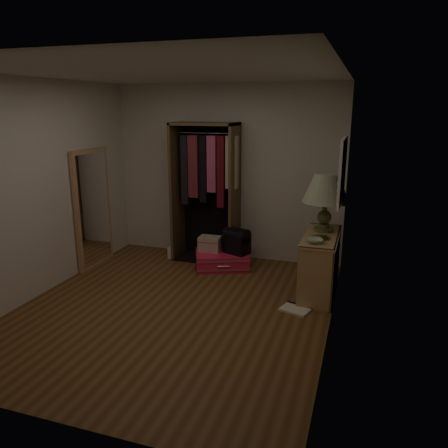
{
  "coord_description": "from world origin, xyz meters",
  "views": [
    {
      "loc": [
        1.99,
        -4.22,
        2.27
      ],
      "look_at": [
        0.3,
        0.95,
        0.8
      ],
      "focal_mm": 35.0,
      "sensor_mm": 36.0,
      "label": 1
    }
  ],
  "objects_px": {
    "floor_mirror": "(93,208)",
    "train_case": "(210,244)",
    "open_wardrobe": "(207,180)",
    "black_bag": "(237,240)",
    "table_lamp": "(326,190)",
    "console_bookshelf": "(320,262)",
    "pink_suitcase": "(222,260)",
    "white_jug": "(171,253)"
  },
  "relations": [
    {
      "from": "pink_suitcase",
      "to": "console_bookshelf",
      "type": "bearing_deg",
      "value": -38.86
    },
    {
      "from": "floor_mirror",
      "to": "train_case",
      "type": "height_order",
      "value": "floor_mirror"
    },
    {
      "from": "pink_suitcase",
      "to": "floor_mirror",
      "type": "bearing_deg",
      "value": 170.95
    },
    {
      "from": "open_wardrobe",
      "to": "white_jug",
      "type": "relative_size",
      "value": 10.43
    },
    {
      "from": "open_wardrobe",
      "to": "floor_mirror",
      "type": "height_order",
      "value": "open_wardrobe"
    },
    {
      "from": "black_bag",
      "to": "table_lamp",
      "type": "height_order",
      "value": "table_lamp"
    },
    {
      "from": "console_bookshelf",
      "to": "floor_mirror",
      "type": "distance_m",
      "value": 3.27
    },
    {
      "from": "floor_mirror",
      "to": "black_bag",
      "type": "height_order",
      "value": "floor_mirror"
    },
    {
      "from": "console_bookshelf",
      "to": "floor_mirror",
      "type": "xyz_separation_m",
      "value": [
        -3.24,
        -0.04,
        0.46
      ]
    },
    {
      "from": "table_lamp",
      "to": "white_jug",
      "type": "xyz_separation_m",
      "value": [
        -2.31,
        0.4,
        -1.2
      ]
    },
    {
      "from": "console_bookshelf",
      "to": "train_case",
      "type": "relative_size",
      "value": 3.48
    },
    {
      "from": "floor_mirror",
      "to": "table_lamp",
      "type": "bearing_deg",
      "value": 3.56
    },
    {
      "from": "table_lamp",
      "to": "console_bookshelf",
      "type": "bearing_deg",
      "value": -91.5
    },
    {
      "from": "open_wardrobe",
      "to": "pink_suitcase",
      "type": "relative_size",
      "value": 2.23
    },
    {
      "from": "floor_mirror",
      "to": "train_case",
      "type": "relative_size",
      "value": 5.28
    },
    {
      "from": "floor_mirror",
      "to": "black_bag",
      "type": "xyz_separation_m",
      "value": [
        2.02,
        0.48,
        -0.42
      ]
    },
    {
      "from": "console_bookshelf",
      "to": "train_case",
      "type": "distance_m",
      "value": 1.67
    },
    {
      "from": "pink_suitcase",
      "to": "train_case",
      "type": "xyz_separation_m",
      "value": [
        -0.19,
        0.01,
        0.23
      ]
    },
    {
      "from": "console_bookshelf",
      "to": "train_case",
      "type": "height_order",
      "value": "console_bookshelf"
    },
    {
      "from": "floor_mirror",
      "to": "table_lamp",
      "type": "height_order",
      "value": "floor_mirror"
    },
    {
      "from": "open_wardrobe",
      "to": "table_lamp",
      "type": "xyz_separation_m",
      "value": [
        1.77,
        -0.57,
        0.06
      ]
    },
    {
      "from": "pink_suitcase",
      "to": "table_lamp",
      "type": "distance_m",
      "value": 1.86
    },
    {
      "from": "open_wardrobe",
      "to": "white_jug",
      "type": "bearing_deg",
      "value": -162.57
    },
    {
      "from": "floor_mirror",
      "to": "pink_suitcase",
      "type": "distance_m",
      "value": 2.0
    },
    {
      "from": "floor_mirror",
      "to": "open_wardrobe",
      "type": "bearing_deg",
      "value": 27.58
    },
    {
      "from": "pink_suitcase",
      "to": "table_lamp",
      "type": "xyz_separation_m",
      "value": [
        1.44,
        -0.25,
        1.16
      ]
    },
    {
      "from": "pink_suitcase",
      "to": "table_lamp",
      "type": "relative_size",
      "value": 1.27
    },
    {
      "from": "floor_mirror",
      "to": "black_bag",
      "type": "distance_m",
      "value": 2.12
    },
    {
      "from": "floor_mirror",
      "to": "train_case",
      "type": "distance_m",
      "value": 1.76
    },
    {
      "from": "open_wardrobe",
      "to": "white_jug",
      "type": "distance_m",
      "value": 1.27
    },
    {
      "from": "console_bookshelf",
      "to": "open_wardrobe",
      "type": "bearing_deg",
      "value": 157.55
    },
    {
      "from": "floor_mirror",
      "to": "pink_suitcase",
      "type": "relative_size",
      "value": 1.85
    },
    {
      "from": "black_bag",
      "to": "pink_suitcase",
      "type": "bearing_deg",
      "value": -149.65
    },
    {
      "from": "train_case",
      "to": "white_jug",
      "type": "distance_m",
      "value": 0.75
    },
    {
      "from": "floor_mirror",
      "to": "train_case",
      "type": "xyz_separation_m",
      "value": [
        1.62,
        0.46,
        -0.51
      ]
    },
    {
      "from": "pink_suitcase",
      "to": "open_wardrobe",
      "type": "bearing_deg",
      "value": 112.89
    },
    {
      "from": "black_bag",
      "to": "floor_mirror",
      "type": "bearing_deg",
      "value": -145.04
    },
    {
      "from": "train_case",
      "to": "black_bag",
      "type": "distance_m",
      "value": 0.41
    },
    {
      "from": "open_wardrobe",
      "to": "black_bag",
      "type": "relative_size",
      "value": 5.01
    },
    {
      "from": "pink_suitcase",
      "to": "black_bag",
      "type": "bearing_deg",
      "value": -14.19
    },
    {
      "from": "console_bookshelf",
      "to": "open_wardrobe",
      "type": "relative_size",
      "value": 0.55
    },
    {
      "from": "pink_suitcase",
      "to": "white_jug",
      "type": "xyz_separation_m",
      "value": [
        -0.88,
        0.15,
        -0.03
      ]
    }
  ]
}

